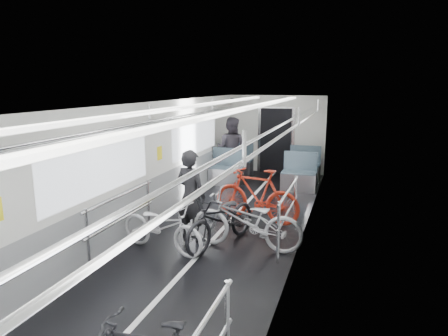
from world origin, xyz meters
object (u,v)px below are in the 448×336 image
at_px(bike_right_far, 257,195).
at_px(bike_aisle, 222,219).
at_px(bike_left_far, 162,226).
at_px(bike_right_mid, 246,221).
at_px(person_seated, 231,149).
at_px(person_standing, 191,195).

xyz_separation_m(bike_right_far, bike_aisle, (-0.27, -1.39, -0.07)).
relative_size(bike_left_far, bike_right_mid, 0.86).
bearing_deg(person_seated, person_standing, 100.89).
relative_size(bike_right_far, bike_aisle, 1.00).
relative_size(bike_right_mid, person_standing, 1.17).
bearing_deg(person_standing, person_seated, -67.99).
distance_m(bike_left_far, person_standing, 0.79).
height_order(bike_aisle, person_seated, person_seated).
bearing_deg(bike_right_far, bike_aisle, -0.12).
height_order(bike_right_mid, bike_right_far, bike_right_far).
relative_size(bike_left_far, bike_right_far, 0.90).
distance_m(bike_right_mid, bike_aisle, 0.43).
height_order(bike_left_far, bike_right_mid, bike_right_mid).
bearing_deg(bike_right_mid, person_seated, -160.49).
xyz_separation_m(bike_left_far, bike_aisle, (0.88, 0.53, 0.05)).
bearing_deg(bike_right_far, bike_right_mid, 17.36).
height_order(person_standing, person_seated, person_seated).
relative_size(bike_aisle, person_seated, 1.00).
bearing_deg(bike_right_far, bike_left_far, -19.99).
height_order(bike_aisle, person_standing, person_standing).
bearing_deg(bike_left_far, bike_right_far, -17.94).
bearing_deg(person_standing, bike_right_far, -110.44).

